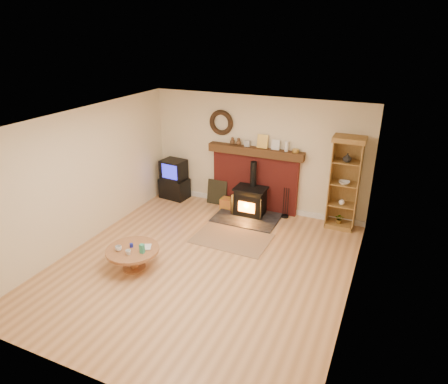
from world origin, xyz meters
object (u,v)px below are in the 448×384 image
at_px(curio_cabinet, 345,183).
at_px(coffee_table, 133,253).
at_px(wood_stove, 250,203).
at_px(tv_unit, 174,180).

relative_size(curio_cabinet, coffee_table, 2.13).
xyz_separation_m(wood_stove, curio_cabinet, (1.95, 0.29, 0.67)).
xyz_separation_m(tv_unit, curio_cabinet, (4.01, 0.09, 0.52)).
bearing_deg(curio_cabinet, tv_unit, -178.76).
height_order(wood_stove, coffee_table, wood_stove).
height_order(wood_stove, curio_cabinet, curio_cabinet).
bearing_deg(wood_stove, coffee_table, -111.23).
relative_size(tv_unit, coffee_table, 1.05).
distance_m(wood_stove, coffee_table, 3.04).
height_order(wood_stove, tv_unit, wood_stove).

